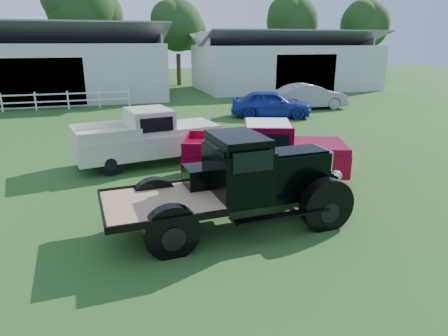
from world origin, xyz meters
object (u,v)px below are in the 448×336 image
object	(u,v)px
misc_car_grey	(309,96)
misc_car_blue	(271,104)
red_pickup	(264,151)
white_pickup	(147,137)
vintage_flatbed	(233,182)

from	to	relation	value
misc_car_grey	misc_car_blue	bearing A→B (deg)	122.52
red_pickup	misc_car_blue	distance (m)	11.51
white_pickup	misc_car_grey	size ratio (longest dim) A/B	1.07
red_pickup	misc_car_grey	world-z (taller)	red_pickup
vintage_flatbed	white_pickup	world-z (taller)	vintage_flatbed
red_pickup	misc_car_grey	distance (m)	15.19
red_pickup	misc_car_grey	xyz separation A→B (m)	(8.47, 12.60, -0.14)
red_pickup	misc_car_blue	bearing A→B (deg)	84.53
vintage_flatbed	misc_car_grey	xyz separation A→B (m)	(10.48, 15.55, -0.32)
white_pickup	red_pickup	bearing A→B (deg)	-52.65
white_pickup	misc_car_grey	distance (m)	15.18
vintage_flatbed	misc_car_blue	size ratio (longest dim) A/B	1.22
vintage_flatbed	misc_car_grey	bearing A→B (deg)	52.61
vintage_flatbed	red_pickup	xyz separation A→B (m)	(2.01, 2.95, -0.17)
red_pickup	misc_car_grey	bearing A→B (deg)	75.13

